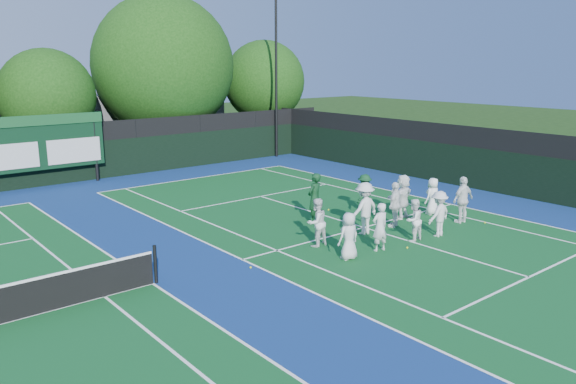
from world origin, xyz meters
TOP-DOWN VIEW (x-y plane):
  - ground at (0.00, 0.00)m, footprint 120.00×120.00m
  - court_apron at (-6.00, 1.00)m, footprint 34.00×32.00m
  - near_court at (0.00, 1.00)m, footprint 11.05×23.85m
  - back_fence at (-6.00, 16.00)m, footprint 34.00×0.08m
  - divider_fence_right at (9.00, 1.00)m, footprint 0.08×32.00m
  - scoreboard at (-7.01, 15.59)m, footprint 6.00×0.21m
  - clubhouse at (-2.00, 24.00)m, footprint 18.00×6.00m
  - light_pole_right at (7.50, 15.70)m, footprint 1.20×0.30m
  - tree_c at (-5.22, 19.58)m, footprint 5.13×5.13m
  - tree_d at (1.81, 19.58)m, footprint 8.62×8.62m
  - tree_e at (9.58, 19.58)m, footprint 5.68×5.68m
  - tennis_ball_0 at (-0.67, -1.56)m, footprint 0.07×0.07m
  - tennis_ball_2 at (3.97, -1.56)m, footprint 0.07×0.07m
  - tennis_ball_3 at (-5.71, 0.24)m, footprint 0.07×0.07m
  - tennis_ball_4 at (0.70, 3.63)m, footprint 0.07×0.07m
  - player_front_0 at (-2.89, -1.03)m, footprint 0.77×0.53m
  - player_front_1 at (-1.54, -1.11)m, footprint 0.64×0.47m
  - player_front_2 at (0.16, -1.12)m, footprint 0.73×0.58m
  - player_front_3 at (1.26, -1.35)m, footprint 1.08×0.66m
  - player_front_4 at (3.40, -0.90)m, footprint 1.08×0.51m
  - player_back_0 at (-2.78, 0.56)m, footprint 0.81×0.63m
  - player_back_1 at (-0.56, 0.49)m, footprint 1.22×0.70m
  - player_back_2 at (0.98, 0.38)m, footprint 1.08×0.73m
  - player_back_3 at (2.10, 0.94)m, footprint 1.69×0.82m
  - player_back_4 at (3.50, 0.55)m, footprint 0.74×0.49m
  - coach_left at (-1.01, 2.62)m, footprint 0.81×0.63m
  - coach_right at (1.57, 2.46)m, footprint 1.17×0.91m

SIDE VIEW (x-z plane):
  - ground at x=0.00m, z-range 0.00..0.00m
  - court_apron at x=-6.00m, z-range 0.00..0.01m
  - near_court at x=0.00m, z-range 0.01..0.01m
  - tennis_ball_0 at x=-0.67m, z-range 0.00..0.07m
  - tennis_ball_2 at x=3.97m, z-range 0.00..0.07m
  - tennis_ball_3 at x=-5.71m, z-range 0.00..0.07m
  - tennis_ball_4 at x=0.70m, z-range 0.00..0.07m
  - player_front_2 at x=0.16m, z-range 0.00..1.47m
  - player_back_4 at x=3.50m, z-range 0.00..1.50m
  - player_front_0 at x=-2.89m, z-range 0.00..1.50m
  - coach_right at x=1.57m, z-range 0.00..1.60m
  - player_front_1 at x=-1.54m, z-range 0.00..1.61m
  - player_front_3 at x=1.26m, z-range 0.00..1.63m
  - player_back_0 at x=-2.78m, z-range 0.00..1.63m
  - player_back_2 at x=0.98m, z-range 0.00..1.71m
  - player_back_3 at x=2.10m, z-range 0.00..1.75m
  - player_front_4 at x=3.40m, z-range 0.00..1.80m
  - player_back_1 at x=-0.56m, z-range 0.00..1.88m
  - coach_left at x=-1.01m, z-range 0.00..1.95m
  - back_fence at x=-6.00m, z-range -0.14..2.86m
  - divider_fence_right at x=9.00m, z-range -0.14..2.86m
  - clubhouse at x=-2.00m, z-range 0.00..4.00m
  - scoreboard at x=-7.01m, z-range 0.42..3.97m
  - tree_c at x=-5.22m, z-range 0.68..7.43m
  - tree_e at x=9.58m, z-range 0.77..8.30m
  - tree_d at x=1.81m, z-range 0.51..10.60m
  - light_pole_right at x=7.50m, z-range 1.24..11.36m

